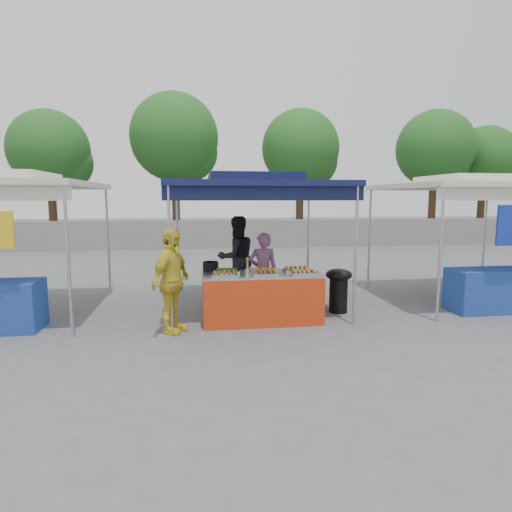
{
  "coord_description": "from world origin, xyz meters",
  "views": [
    {
      "loc": [
        -1.1,
        -7.16,
        2.11
      ],
      "look_at": [
        0.0,
        0.6,
        1.05
      ],
      "focal_mm": 30.0,
      "sensor_mm": 36.0,
      "label": 1
    }
  ],
  "objects": [
    {
      "name": "ground_plane",
      "position": [
        0.0,
        0.0,
        0.0
      ],
      "size": [
        80.0,
        80.0,
        0.0
      ],
      "primitive_type": "plane",
      "color": "#515153"
    },
    {
      "name": "tree_3",
      "position": [
        10.67,
        12.74,
        4.36
      ],
      "size": [
        3.73,
        3.71,
        6.37
      ],
      "color": "#3A2816",
      "rests_on": "ground_plane"
    },
    {
      "name": "wok_burner",
      "position": [
        1.51,
        0.33,
        0.49
      ],
      "size": [
        0.49,
        0.49,
        0.82
      ],
      "rotation": [
        0.0,
        0.0,
        -0.25
      ],
      "color": "black",
      "rests_on": "ground_plane"
    },
    {
      "name": "main_canopy",
      "position": [
        0.0,
        0.97,
        2.37
      ],
      "size": [
        3.2,
        3.2,
        2.57
      ],
      "color": "#AAA9B0",
      "rests_on": "ground_plane"
    },
    {
      "name": "tree_0",
      "position": [
        -7.26,
        13.18,
        4.08
      ],
      "size": [
        3.53,
        3.47,
        5.96
      ],
      "color": "#3A2816",
      "rests_on": "ground_plane"
    },
    {
      "name": "back_wall",
      "position": [
        0.0,
        11.0,
        0.6
      ],
      "size": [
        40.0,
        0.25,
        1.2
      ],
      "primitive_type": "cube",
      "color": "slate",
      "rests_on": "ground_plane"
    },
    {
      "name": "food_tray_fl",
      "position": [
        -0.65,
        -0.34,
        0.88
      ],
      "size": [
        0.42,
        0.3,
        0.07
      ],
      "color": "#B5B5B9",
      "rests_on": "vendor_table"
    },
    {
      "name": "tree_1",
      "position": [
        -1.84,
        13.26,
        4.72
      ],
      "size": [
        4.01,
        4.01,
        6.89
      ],
      "color": "#3A2816",
      "rests_on": "ground_plane"
    },
    {
      "name": "helper_man",
      "position": [
        -0.26,
        1.69,
        0.87
      ],
      "size": [
        1.02,
        0.91,
        1.75
      ],
      "primitive_type": "imported",
      "rotation": [
        0.0,
        0.0,
        3.49
      ],
      "color": "black",
      "rests_on": "ground_plane"
    },
    {
      "name": "food_tray_fr",
      "position": [
        0.66,
        -0.34,
        0.88
      ],
      "size": [
        0.42,
        0.3,
        0.07
      ],
      "color": "#B5B5B9",
      "rests_on": "vendor_table"
    },
    {
      "name": "vendor_woman",
      "position": [
        0.14,
        0.66,
        0.74
      ],
      "size": [
        0.56,
        0.38,
        1.48
      ],
      "primitive_type": "imported",
      "rotation": [
        0.0,
        0.0,
        3.09
      ],
      "color": "#7C4F6F",
      "rests_on": "ground_plane"
    },
    {
      "name": "tree_2",
      "position": [
        4.06,
        13.18,
        4.32
      ],
      "size": [
        3.7,
        3.67,
        6.31
      ],
      "color": "#3A2816",
      "rests_on": "ground_plane"
    },
    {
      "name": "neighbor_stall_right",
      "position": [
        4.5,
        0.57,
        1.6
      ],
      "size": [
        3.2,
        3.2,
        2.57
      ],
      "color": "#AAA9B0",
      "rests_on": "ground_plane"
    },
    {
      "name": "skewer_cup",
      "position": [
        -0.27,
        -0.28,
        0.9
      ],
      "size": [
        0.09,
        0.09,
        0.11
      ],
      "primitive_type": "cylinder",
      "color": "#AAA9B0",
      "rests_on": "vendor_table"
    },
    {
      "name": "cooking_pot",
      "position": [
        -0.85,
        0.26,
        0.93
      ],
      "size": [
        0.27,
        0.27,
        0.16
      ],
      "primitive_type": "cylinder",
      "color": "black",
      "rests_on": "vendor_table"
    },
    {
      "name": "customer_person",
      "position": [
        -1.49,
        -0.49,
        0.83
      ],
      "size": [
        0.81,
        1.05,
        1.66
      ],
      "primitive_type": "imported",
      "rotation": [
        0.0,
        0.0,
        1.08
      ],
      "color": "gold",
      "rests_on": "ground_plane"
    },
    {
      "name": "food_tray_fm",
      "position": [
        0.01,
        -0.34,
        0.88
      ],
      "size": [
        0.42,
        0.3,
        0.07
      ],
      "color": "#B5B5B9",
      "rests_on": "vendor_table"
    },
    {
      "name": "crate_right",
      "position": [
        0.17,
        0.47,
        0.17
      ],
      "size": [
        0.55,
        0.39,
        0.33
      ],
      "primitive_type": "cube",
      "color": "navy",
      "rests_on": "ground_plane"
    },
    {
      "name": "food_tray_br",
      "position": [
        0.61,
        -0.05,
        0.88
      ],
      "size": [
        0.42,
        0.3,
        0.07
      ],
      "color": "#B5B5B9",
      "rests_on": "vendor_table"
    },
    {
      "name": "food_tray_bm",
      "position": [
        0.05,
        0.01,
        0.88
      ],
      "size": [
        0.42,
        0.3,
        0.07
      ],
      "color": "#B5B5B9",
      "rests_on": "vendor_table"
    },
    {
      "name": "tree_4",
      "position": [
        13.73,
        13.3,
        3.94
      ],
      "size": [
        3.43,
        3.36,
        5.77
      ],
      "color": "#3A2816",
      "rests_on": "ground_plane"
    },
    {
      "name": "crate_left",
      "position": [
        -0.44,
        0.55,
        0.13
      ],
      "size": [
        0.44,
        0.31,
        0.26
      ],
      "primitive_type": "cube",
      "color": "navy",
      "rests_on": "ground_plane"
    },
    {
      "name": "food_tray_bl",
      "position": [
        -0.59,
        -0.05,
        0.88
      ],
      "size": [
        0.42,
        0.3,
        0.07
      ],
      "color": "#B5B5B9",
      "rests_on": "vendor_table"
    },
    {
      "name": "crate_stacked",
      "position": [
        0.17,
        0.47,
        0.5
      ],
      "size": [
        0.55,
        0.39,
        0.33
      ],
      "primitive_type": "cube",
      "color": "navy",
      "rests_on": "crate_right"
    },
    {
      "name": "vendor_table",
      "position": [
        0.0,
        -0.1,
        0.43
      ],
      "size": [
        2.0,
        0.8,
        0.85
      ],
      "color": "#AF300F",
      "rests_on": "ground_plane"
    }
  ]
}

